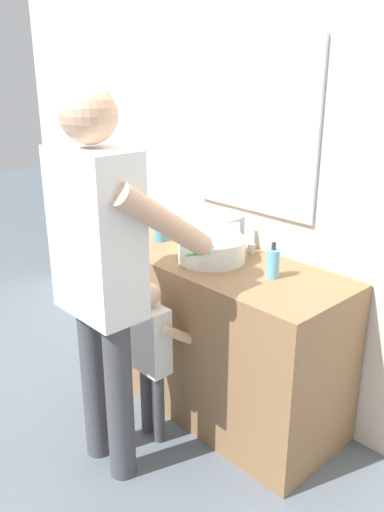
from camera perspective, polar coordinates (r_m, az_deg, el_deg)
The scene contains 9 objects.
ground_plane at distance 2.78m, azimuth -2.38°, elevation -17.92°, with size 14.00×14.00×0.00m, color slate.
back_wall at distance 2.66m, azimuth 7.60°, elevation 12.15°, with size 4.40×0.10×2.70m.
vanity_cabinet at distance 2.72m, azimuth 2.33°, elevation -8.44°, with size 1.38×0.54×0.82m, color olive.
sink_basin at distance 2.52m, azimuth 2.16°, elevation 0.76°, with size 0.33×0.33×0.11m.
faucet at distance 2.65m, azimuth 5.25°, elevation 2.25°, with size 0.18×0.14×0.18m.
toothbrush_cup at distance 2.81m, azimuth -3.47°, elevation 2.75°, with size 0.07×0.07×0.21m.
soap_bottle at distance 2.34m, azimuth 8.80°, elevation -0.77°, with size 0.06×0.06×0.16m.
child_toddler at distance 2.45m, azimuth -4.38°, elevation -9.96°, with size 0.25×0.25×0.81m.
adult_parent at distance 2.10m, azimuth -9.84°, elevation -0.20°, with size 0.51×0.54×1.65m.
Camera 1 is at (1.67, -1.41, 1.71)m, focal length 36.69 mm.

